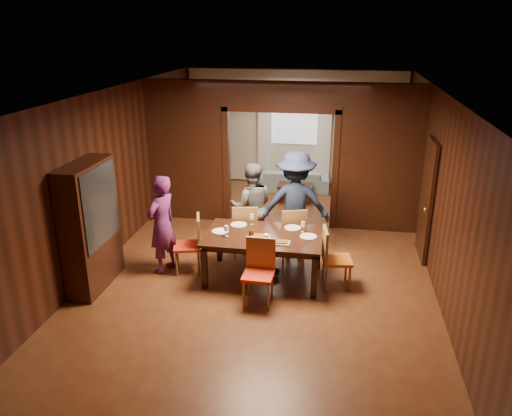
% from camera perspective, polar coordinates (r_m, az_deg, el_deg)
% --- Properties ---
extents(floor, '(9.00, 9.00, 0.00)m').
position_cam_1_polar(floor, '(9.00, 1.35, -5.47)').
color(floor, '#552B18').
rests_on(floor, ground).
extents(ceiling, '(5.50, 9.00, 0.02)m').
position_cam_1_polar(ceiling, '(8.17, 1.52, 13.18)').
color(ceiling, silver).
rests_on(ceiling, room_walls).
extents(room_walls, '(5.52, 9.01, 2.90)m').
position_cam_1_polar(room_walls, '(10.26, 2.99, 6.70)').
color(room_walls, black).
rests_on(room_walls, floor).
extents(person_purple, '(0.59, 0.71, 1.66)m').
position_cam_1_polar(person_purple, '(8.30, -10.70, -1.87)').
color(person_purple, '#581E58').
rests_on(person_purple, floor).
extents(person_grey, '(0.91, 0.77, 1.63)m').
position_cam_1_polar(person_grey, '(8.98, -0.53, 0.14)').
color(person_grey, '#515258').
rests_on(person_grey, floor).
extents(person_navy, '(1.31, 0.87, 1.90)m').
position_cam_1_polar(person_navy, '(8.77, 4.49, 0.48)').
color(person_navy, '#17223B').
rests_on(person_navy, floor).
extents(sofa, '(1.86, 0.83, 0.53)m').
position_cam_1_polar(sofa, '(12.47, 4.14, 3.22)').
color(sofa, '#84A3AD').
rests_on(sofa, floor).
extents(serving_bowl, '(0.34, 0.34, 0.08)m').
position_cam_1_polar(serving_bowl, '(7.96, 1.62, -2.71)').
color(serving_bowl, black).
rests_on(serving_bowl, dining_table).
extents(dining_table, '(1.86, 1.16, 0.76)m').
position_cam_1_polar(dining_table, '(8.10, 0.87, -5.54)').
color(dining_table, black).
rests_on(dining_table, floor).
extents(coffee_table, '(0.80, 0.50, 0.40)m').
position_cam_1_polar(coffee_table, '(11.70, 4.48, 1.73)').
color(coffee_table, black).
rests_on(coffee_table, floor).
extents(chair_left, '(0.55, 0.55, 0.97)m').
position_cam_1_polar(chair_left, '(8.35, -7.88, -4.12)').
color(chair_left, red).
rests_on(chair_left, floor).
extents(chair_right, '(0.50, 0.50, 0.97)m').
position_cam_1_polar(chair_right, '(7.91, 9.27, -5.67)').
color(chair_right, '#C75812').
rests_on(chair_right, floor).
extents(chair_far_l, '(0.51, 0.51, 0.97)m').
position_cam_1_polar(chair_far_l, '(8.88, -1.23, -2.42)').
color(chair_far_l, red).
rests_on(chair_far_l, floor).
extents(chair_far_r, '(0.55, 0.55, 0.97)m').
position_cam_1_polar(chair_far_r, '(8.75, 4.10, -2.81)').
color(chair_far_r, red).
rests_on(chair_far_r, floor).
extents(chair_near, '(0.45, 0.45, 0.97)m').
position_cam_1_polar(chair_near, '(7.35, 0.26, -7.48)').
color(chair_near, red).
rests_on(chair_near, floor).
extents(hutch, '(0.40, 1.20, 2.00)m').
position_cam_1_polar(hutch, '(8.05, -18.39, -2.00)').
color(hutch, black).
rests_on(hutch, floor).
extents(door_right, '(0.06, 0.90, 2.10)m').
position_cam_1_polar(door_right, '(9.12, 18.92, 0.87)').
color(door_right, black).
rests_on(door_right, floor).
extents(window_far, '(1.20, 0.03, 1.30)m').
position_cam_1_polar(window_far, '(12.71, 4.44, 10.19)').
color(window_far, silver).
rests_on(window_far, back_wall).
extents(curtain_left, '(0.35, 0.06, 2.40)m').
position_cam_1_polar(curtain_left, '(12.85, 1.00, 8.32)').
color(curtain_left, white).
rests_on(curtain_left, back_wall).
extents(curtain_right, '(0.35, 0.06, 2.40)m').
position_cam_1_polar(curtain_right, '(12.71, 7.76, 8.00)').
color(curtain_right, white).
rests_on(curtain_right, back_wall).
extents(plate_left, '(0.27, 0.27, 0.01)m').
position_cam_1_polar(plate_left, '(8.08, -4.11, -2.66)').
color(plate_left, white).
rests_on(plate_left, dining_table).
extents(plate_far_l, '(0.27, 0.27, 0.01)m').
position_cam_1_polar(plate_far_l, '(8.33, -1.98, -1.91)').
color(plate_far_l, silver).
rests_on(plate_far_l, dining_table).
extents(plate_far_r, '(0.27, 0.27, 0.01)m').
position_cam_1_polar(plate_far_r, '(8.21, 4.20, -2.27)').
color(plate_far_r, silver).
rests_on(plate_far_r, dining_table).
extents(plate_right, '(0.27, 0.27, 0.01)m').
position_cam_1_polar(plate_right, '(7.91, 5.99, -3.25)').
color(plate_right, silver).
rests_on(plate_right, dining_table).
extents(plate_near, '(0.27, 0.27, 0.01)m').
position_cam_1_polar(plate_near, '(7.64, 0.53, -4.02)').
color(plate_near, silver).
rests_on(plate_near, dining_table).
extents(platter_a, '(0.30, 0.20, 0.04)m').
position_cam_1_polar(platter_a, '(7.85, 0.59, -3.23)').
color(platter_a, gray).
rests_on(platter_a, dining_table).
extents(platter_b, '(0.30, 0.20, 0.04)m').
position_cam_1_polar(platter_b, '(7.65, 2.77, -3.90)').
color(platter_b, gray).
rests_on(platter_b, dining_table).
extents(wineglass_left, '(0.08, 0.08, 0.18)m').
position_cam_1_polar(wineglass_left, '(7.86, -3.41, -2.65)').
color(wineglass_left, white).
rests_on(wineglass_left, dining_table).
extents(wineglass_far, '(0.08, 0.08, 0.18)m').
position_cam_1_polar(wineglass_far, '(8.32, -0.48, -1.30)').
color(wineglass_far, white).
rests_on(wineglass_far, dining_table).
extents(wineglass_right, '(0.08, 0.08, 0.18)m').
position_cam_1_polar(wineglass_right, '(8.04, 5.40, -2.18)').
color(wineglass_right, white).
rests_on(wineglass_right, dining_table).
extents(tumbler, '(0.07, 0.07, 0.14)m').
position_cam_1_polar(tumbler, '(7.63, 1.13, -3.52)').
color(tumbler, silver).
rests_on(tumbler, dining_table).
extents(condiment_jar, '(0.08, 0.08, 0.11)m').
position_cam_1_polar(condiment_jar, '(7.90, -0.52, -2.79)').
color(condiment_jar, '#4A2A11').
rests_on(condiment_jar, dining_table).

